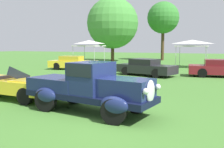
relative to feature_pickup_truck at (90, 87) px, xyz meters
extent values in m
plane|color=#42752D|center=(0.68, -0.51, -0.87)|extent=(120.00, 120.00, 0.00)
cube|color=black|center=(-0.04, 0.01, -0.31)|extent=(4.75, 2.18, 0.20)
cube|color=navy|center=(1.31, -0.22, 0.07)|extent=(1.85, 1.36, 0.60)
ellipsoid|color=silver|center=(2.17, -0.36, 0.05)|extent=(0.24, 0.54, 0.68)
cube|color=navy|center=(0.08, -0.01, 0.31)|extent=(1.31, 1.53, 1.04)
cube|color=black|center=(0.08, -0.01, 0.61)|extent=(1.21, 1.55, 0.40)
cube|color=navy|center=(-1.31, 0.22, -0.01)|extent=(2.19, 1.72, 0.48)
ellipsoid|color=navy|center=(1.50, 0.48, -0.31)|extent=(0.97, 0.51, 0.52)
ellipsoid|color=navy|center=(1.26, -0.94, -0.31)|extent=(0.97, 0.51, 0.52)
ellipsoid|color=navy|center=(-1.20, 0.93, -0.31)|extent=(0.97, 0.51, 0.52)
ellipsoid|color=navy|center=(-1.43, -0.49, -0.31)|extent=(0.97, 0.51, 0.52)
sphere|color=silver|center=(2.29, 0.06, 0.13)|extent=(0.18, 0.18, 0.18)
sphere|color=silver|center=(2.14, -0.80, 0.13)|extent=(0.18, 0.18, 0.18)
cylinder|color=black|center=(1.50, 0.48, -0.49)|extent=(0.76, 0.24, 0.76)
cylinder|color=black|center=(1.26, -0.94, -0.49)|extent=(0.76, 0.24, 0.76)
cylinder|color=black|center=(-1.20, 0.93, -0.49)|extent=(0.76, 0.24, 0.76)
cylinder|color=black|center=(-1.43, -0.49, -0.49)|extent=(0.76, 0.24, 0.76)
cube|color=yellow|center=(-4.00, 0.82, -0.30)|extent=(4.20, 1.94, 0.52)
cube|color=yellow|center=(-2.80, 0.75, -0.10)|extent=(1.74, 1.53, 0.20)
cube|color=black|center=(-3.74, 0.80, 0.12)|extent=(0.13, 1.25, 0.82)
cube|color=black|center=(-4.40, 0.84, -0.06)|extent=(0.34, 1.22, 0.28)
cube|color=silver|center=(-1.86, 0.70, -0.59)|extent=(0.19, 1.65, 0.12)
cylinder|color=black|center=(-2.65, 1.52, -0.54)|extent=(0.66, 0.20, 0.66)
cylinder|color=black|center=(-2.73, -0.03, -0.54)|extent=(0.66, 0.20, 0.66)
cylinder|color=black|center=(-5.23, 1.66, -0.54)|extent=(0.66, 0.20, 0.66)
cube|color=yellow|center=(-8.19, 12.53, -0.37)|extent=(4.48, 2.35, 0.60)
cube|color=gold|center=(-8.36, 12.50, 0.13)|extent=(2.08, 1.73, 0.44)
cylinder|color=black|center=(-6.80, 11.97, -0.55)|extent=(0.64, 0.22, 0.64)
cylinder|color=black|center=(-9.32, 11.56, -0.55)|extent=(0.64, 0.22, 0.64)
cube|color=#28282D|center=(-0.87, 10.62, -0.37)|extent=(4.58, 2.89, 0.60)
cube|color=black|center=(-1.03, 10.67, 0.13)|extent=(2.23, 1.95, 0.44)
cylinder|color=black|center=(0.12, 9.50, -0.55)|extent=(0.64, 0.22, 0.64)
cylinder|color=black|center=(-2.33, 10.27, -0.55)|extent=(0.64, 0.22, 0.64)
cube|color=maroon|center=(4.26, 11.90, -0.37)|extent=(4.71, 2.21, 0.60)
cube|color=maroon|center=(4.08, 11.88, 0.13)|extent=(2.16, 1.67, 0.44)
cylinder|color=black|center=(3.00, 10.97, -0.55)|extent=(0.64, 0.22, 0.64)
cylinder|color=#B7B7BC|center=(-7.80, 18.54, 0.16)|extent=(0.05, 0.05, 2.05)
cylinder|color=#B7B7BC|center=(-7.80, 16.02, 0.16)|extent=(0.05, 0.05, 2.05)
cylinder|color=#B7B7BC|center=(-10.31, 18.54, 0.16)|extent=(0.05, 0.05, 2.05)
cylinder|color=#B7B7BC|center=(-10.31, 16.02, 0.16)|extent=(0.05, 0.05, 2.05)
cube|color=silver|center=(-9.05, 17.28, 1.23)|extent=(2.80, 2.80, 0.10)
pyramid|color=silver|center=(-9.05, 17.28, 1.65)|extent=(2.74, 2.74, 0.38)
cylinder|color=#B7B7BC|center=(2.88, 20.08, 0.16)|extent=(0.05, 0.05, 2.05)
cylinder|color=#B7B7BC|center=(2.88, 17.40, 0.16)|extent=(0.05, 0.05, 2.05)
cylinder|color=#B7B7BC|center=(0.20, 20.08, 0.16)|extent=(0.05, 0.05, 2.05)
cylinder|color=#B7B7BC|center=(0.20, 17.40, 0.16)|extent=(0.05, 0.05, 2.05)
cube|color=silver|center=(1.54, 18.74, 1.23)|extent=(2.98, 2.98, 0.10)
pyramid|color=silver|center=(1.54, 18.74, 1.65)|extent=(2.92, 2.92, 0.38)
cylinder|color=#47331E|center=(-9.11, 24.14, 0.73)|extent=(0.44, 0.44, 3.20)
sphere|color=#428938|center=(-9.11, 24.14, 4.18)|extent=(6.73, 6.73, 6.73)
cylinder|color=#47331E|center=(-3.44, 29.10, 1.52)|extent=(0.44, 0.44, 4.78)
sphere|color=#337A2D|center=(-3.44, 29.10, 5.13)|extent=(4.45, 4.45, 4.45)
camera|label=1|loc=(3.93, -7.53, 1.41)|focal=41.03mm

